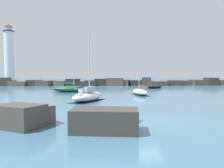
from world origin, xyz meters
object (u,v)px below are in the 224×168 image
at_px(sailboat_moored_2, 88,96).
at_px(sailboat_moored_4, 155,86).
at_px(sailboat_moored_3, 140,92).
at_px(sailboat_moored_1, 71,89).
at_px(lighthouse, 9,58).

bearing_deg(sailboat_moored_2, sailboat_moored_4, 59.23).
distance_m(sailboat_moored_3, sailboat_moored_4, 18.79).
bearing_deg(sailboat_moored_3, sailboat_moored_4, 68.29).
bearing_deg(sailboat_moored_1, sailboat_moored_3, -28.26).
relative_size(lighthouse, sailboat_moored_3, 2.57).
bearing_deg(sailboat_moored_1, sailboat_moored_4, 29.40).
relative_size(lighthouse, sailboat_moored_2, 2.15).
height_order(lighthouse, sailboat_moored_2, lighthouse).
relative_size(lighthouse, sailboat_moored_4, 2.44).
distance_m(sailboat_moored_1, sailboat_moored_3, 13.96).
relative_size(sailboat_moored_2, sailboat_moored_4, 1.14).
bearing_deg(sailboat_moored_2, sailboat_moored_3, 44.40).
xyz_separation_m(sailboat_moored_2, sailboat_moored_4, (15.21, 25.54, -0.20)).
distance_m(lighthouse, sailboat_moored_4, 44.44).
bearing_deg(sailboat_moored_4, sailboat_moored_3, -111.71).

